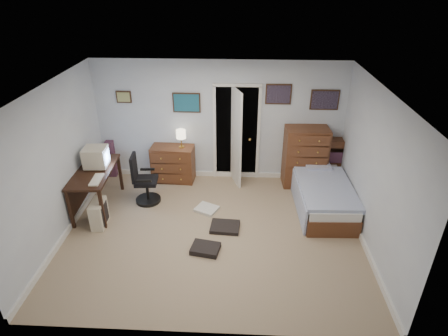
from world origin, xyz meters
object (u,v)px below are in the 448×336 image
(computer_desk, at_px, (90,179))
(tall_dresser, at_px, (305,157))
(low_dresser, at_px, (173,164))
(office_chair, at_px, (144,184))
(bed, at_px, (323,196))

(computer_desk, bearing_deg, tall_dresser, 11.79)
(low_dresser, bearing_deg, computer_desk, -136.64)
(computer_desk, xyz_separation_m, low_dresser, (1.33, 1.10, -0.22))
(tall_dresser, bearing_deg, low_dresser, 176.11)
(office_chair, xyz_separation_m, low_dresser, (0.42, 0.86, 0.00))
(office_chair, xyz_separation_m, tall_dresser, (3.14, 0.83, 0.24))
(low_dresser, bearing_deg, bed, -13.98)
(bed, bearing_deg, office_chair, 176.81)
(low_dresser, bearing_deg, tall_dresser, 3.15)
(office_chair, distance_m, low_dresser, 0.96)
(computer_desk, bearing_deg, office_chair, 11.84)
(tall_dresser, relative_size, bed, 0.69)
(low_dresser, distance_m, bed, 3.10)
(computer_desk, distance_m, office_chair, 0.97)
(low_dresser, height_order, bed, low_dresser)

